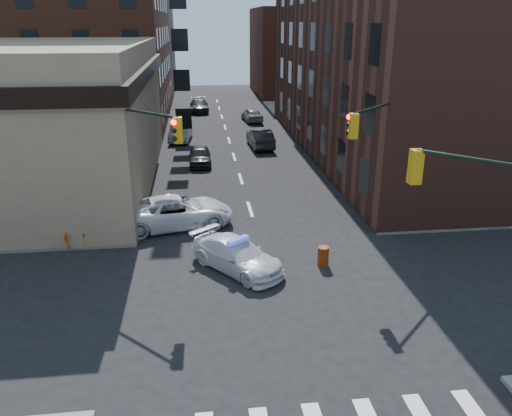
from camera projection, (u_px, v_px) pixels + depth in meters
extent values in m
plane|color=black|center=(277.00, 299.00, 19.64)|extent=(140.00, 140.00, 0.00)
cube|color=gray|center=(443.00, 124.00, 52.60)|extent=(34.00, 54.50, 0.15)
cube|color=#5D2E1D|center=(37.00, 2.00, 50.54)|extent=(25.00, 25.00, 24.00)
cube|color=#4F2B1F|center=(396.00, 65.00, 39.52)|extent=(14.00, 34.00, 14.00)
cube|color=brown|center=(103.00, 37.00, 72.67)|extent=(20.00, 18.00, 16.00)
cube|color=#5D2E1D|center=(310.00, 52.00, 72.98)|extent=(16.00, 16.00, 12.00)
cylinder|color=black|center=(498.00, 163.00, 13.50)|extent=(3.27, 3.27, 0.12)
cube|color=#BF8C0C|center=(415.00, 167.00, 14.98)|extent=(0.35, 0.35, 1.05)
sphere|color=#FF0C05|center=(420.00, 154.00, 15.01)|extent=(0.22, 0.22, 0.22)
sphere|color=black|center=(418.00, 165.00, 15.13)|extent=(0.22, 0.22, 0.22)
sphere|color=black|center=(417.00, 175.00, 15.25)|extent=(0.22, 0.22, 0.22)
cylinder|color=black|center=(114.00, 160.00, 23.28)|extent=(0.20, 0.20, 8.00)
cylinder|color=black|center=(121.00, 234.00, 24.60)|extent=(0.44, 0.44, 0.50)
cylinder|color=black|center=(141.00, 112.00, 21.10)|extent=(3.27, 3.27, 0.12)
cube|color=#BF8C0C|center=(178.00, 130.00, 19.97)|extent=(0.35, 0.35, 1.05)
sphere|color=#FF0C05|center=(174.00, 122.00, 19.68)|extent=(0.22, 0.22, 0.22)
sphere|color=black|center=(174.00, 131.00, 19.80)|extent=(0.22, 0.22, 0.22)
sphere|color=black|center=(175.00, 139.00, 19.92)|extent=(0.22, 0.22, 0.22)
cylinder|color=black|center=(393.00, 152.00, 24.79)|extent=(0.20, 0.20, 8.00)
cylinder|color=black|center=(386.00, 222.00, 26.11)|extent=(0.44, 0.44, 0.50)
cylinder|color=black|center=(378.00, 107.00, 22.25)|extent=(3.27, 3.27, 0.12)
cube|color=#BF8C0C|center=(353.00, 126.00, 20.77)|extent=(0.35, 0.35, 1.05)
sphere|color=#FF0C05|center=(349.00, 117.00, 20.78)|extent=(0.22, 0.22, 0.22)
sphere|color=black|center=(349.00, 125.00, 20.89)|extent=(0.22, 0.22, 0.22)
sphere|color=black|center=(348.00, 133.00, 21.01)|extent=(0.22, 0.22, 0.22)
cylinder|color=black|center=(315.00, 127.00, 44.12)|extent=(0.24, 0.24, 2.60)
sphere|color=#895714|center=(316.00, 104.00, 43.40)|extent=(3.00, 3.00, 3.00)
cylinder|color=black|center=(297.00, 112.00, 51.56)|extent=(0.24, 0.24, 2.60)
sphere|color=#895714|center=(298.00, 91.00, 50.84)|extent=(3.00, 3.00, 3.00)
imported|color=silver|center=(237.00, 255.00, 21.73)|extent=(4.41, 4.86, 1.36)
imported|color=white|center=(177.00, 212.00, 26.30)|extent=(6.31, 3.76, 1.64)
imported|color=black|center=(200.00, 156.00, 37.75)|extent=(1.64, 4.07, 1.39)
imported|color=gray|center=(180.00, 132.00, 45.31)|extent=(2.17, 4.97, 1.59)
imported|color=black|center=(199.00, 105.00, 59.59)|extent=(2.23, 5.34, 1.54)
imported|color=black|center=(260.00, 138.00, 42.83)|extent=(2.01, 4.99, 1.61)
imported|color=gray|center=(252.00, 115.00, 53.92)|extent=(2.23, 4.56, 1.50)
imported|color=black|center=(52.00, 229.00, 23.77)|extent=(0.63, 0.44, 1.65)
imported|color=black|center=(65.00, 217.00, 25.05)|extent=(0.95, 0.80, 1.76)
imported|color=#1D212C|center=(40.00, 211.00, 25.86)|extent=(0.99, 1.01, 1.70)
cylinder|color=red|center=(323.00, 256.00, 22.17)|extent=(0.58, 0.58, 0.89)
cylinder|color=#BF5E08|center=(178.00, 220.00, 26.03)|extent=(0.71, 0.71, 1.06)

